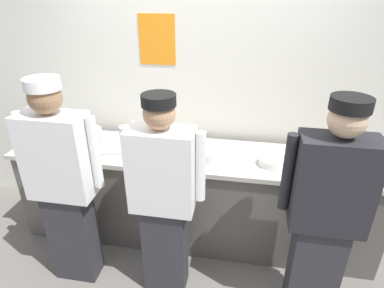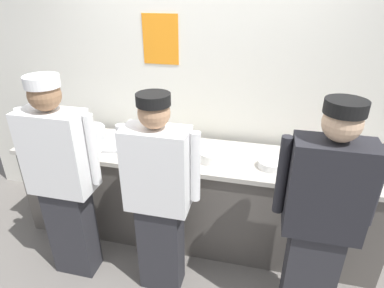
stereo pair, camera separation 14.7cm
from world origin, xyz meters
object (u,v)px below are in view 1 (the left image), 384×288
mixing_bowl_steel (84,136)px  ramekin_orange_sauce (336,159)px  ramekin_yellow_sauce (187,157)px  plate_stack_rear (212,156)px  plate_stack_front (271,162)px  chef_near_left (63,183)px  squeeze_bottle_spare (178,143)px  sheet_tray (130,146)px  squeeze_bottle_primary (323,146)px  chef_center (163,196)px  ramekin_red_sauce (289,157)px  ramekin_green_sauce (359,165)px  squeeze_bottle_secondary (335,158)px  chef_far_right (326,213)px  deli_cup (44,147)px

mixing_bowl_steel → ramekin_orange_sauce: mixing_bowl_steel is taller
mixing_bowl_steel → ramekin_yellow_sauce: (1.02, -0.18, -0.03)m
plate_stack_rear → mixing_bowl_steel: size_ratio=0.62×
plate_stack_front → ramekin_orange_sauce: (0.53, 0.15, -0.01)m
chef_near_left → squeeze_bottle_spare: 0.98m
ramekin_orange_sauce → ramekin_yellow_sauce: size_ratio=1.05×
sheet_tray → squeeze_bottle_primary: size_ratio=2.17×
mixing_bowl_steel → ramekin_yellow_sauce: size_ratio=3.48×
chef_center → ramekin_red_sauce: 1.12m
squeeze_bottle_primary → plate_stack_rear: bearing=-166.4°
squeeze_bottle_spare → ramekin_green_sauce: squeeze_bottle_spare is taller
squeeze_bottle_spare → ramekin_yellow_sauce: squeeze_bottle_spare is taller
sheet_tray → squeeze_bottle_secondary: squeeze_bottle_secondary is taller
squeeze_bottle_spare → ramekin_red_sauce: 0.94m
chef_far_right → squeeze_bottle_spare: chef_far_right is taller
chef_center → mixing_bowl_steel: 1.16m
plate_stack_rear → ramekin_yellow_sauce: (-0.21, -0.03, -0.02)m
squeeze_bottle_secondary → chef_center: bearing=-155.9°
chef_center → squeeze_bottle_secondary: bearing=24.1°
chef_center → squeeze_bottle_primary: size_ratio=7.62×
sheet_tray → ramekin_green_sauce: bearing=-0.5°
squeeze_bottle_primary → ramekin_orange_sauce: size_ratio=2.08×
plate_stack_front → ramekin_yellow_sauce: bearing=-177.2°
mixing_bowl_steel → deli_cup: size_ratio=3.68×
chef_far_right → ramekin_green_sauce: 0.74m
mixing_bowl_steel → chef_far_right: bearing=-19.3°
ramekin_green_sauce → ramekin_red_sauce: same height
deli_cup → ramekin_green_sauce: bearing=4.0°
squeeze_bottle_primary → squeeze_bottle_secondary: size_ratio=1.12×
squeeze_bottle_spare → squeeze_bottle_primary: bearing=5.9°
plate_stack_front → deli_cup: (-1.95, -0.10, 0.02)m
plate_stack_rear → deli_cup: deli_cup is taller
plate_stack_rear → mixing_bowl_steel: bearing=172.9°
squeeze_bottle_secondary → deli_cup: bearing=-176.7°
squeeze_bottle_spare → ramekin_yellow_sauce: bearing=-49.5°
sheet_tray → ramekin_red_sauce: bearing=0.5°
ramekin_yellow_sauce → plate_stack_rear: bearing=8.8°
squeeze_bottle_primary → deli_cup: squeeze_bottle_primary is taller
mixing_bowl_steel → ramekin_red_sauce: (1.86, -0.04, -0.03)m
squeeze_bottle_secondary → ramekin_orange_sauce: bearing=69.8°
sheet_tray → ramekin_green_sauce: size_ratio=5.38×
chef_far_right → ramekin_green_sauce: size_ratio=19.56×
chef_far_right → plate_stack_front: chef_far_right is taller
ramekin_red_sauce → mixing_bowl_steel: bearing=178.8°
squeeze_bottle_secondary → ramekin_red_sauce: size_ratio=2.04×
ramekin_red_sauce → plate_stack_front: bearing=-142.7°
ramekin_red_sauce → chef_far_right: bearing=-75.3°
chef_near_left → squeeze_bottle_spare: bearing=40.8°
plate_stack_front → sheet_tray: 1.25m
squeeze_bottle_spare → sheet_tray: bearing=178.9°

